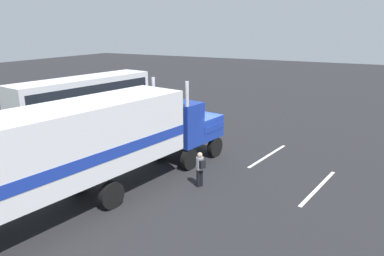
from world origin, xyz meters
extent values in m
plane|color=#232326|center=(0.00, 0.00, 0.00)|extent=(120.00, 120.00, 0.00)
cube|color=silver|center=(1.63, -3.50, 0.01)|extent=(4.36, 0.94, 0.01)
cube|color=silver|center=(-1.24, -6.64, 0.01)|extent=(4.36, 0.94, 0.01)
cube|color=#193399|center=(0.08, 0.25, 1.70)|extent=(2.21, 2.77, 1.20)
cube|color=#193399|center=(-1.50, 0.52, 2.20)|extent=(1.81, 2.70, 2.20)
cube|color=silver|center=(1.00, 0.08, 1.70)|extent=(0.44, 2.08, 1.08)
cube|color=#193399|center=(0.08, 0.25, 1.76)|extent=(2.21, 2.81, 0.36)
cylinder|color=silver|center=(-1.85, 1.70, 2.80)|extent=(0.18, 0.18, 3.40)
cylinder|color=silver|center=(-2.23, -0.46, 2.80)|extent=(0.18, 0.18, 3.40)
cube|color=silver|center=(-7.75, 1.62, 2.75)|extent=(10.79, 4.38, 2.80)
cube|color=#193399|center=(-7.75, 1.62, 2.33)|extent=(10.80, 4.42, 0.44)
cylinder|color=silver|center=(-0.86, 1.73, 0.95)|extent=(1.39, 0.86, 0.64)
cylinder|color=black|center=(0.56, 1.28, 0.55)|extent=(1.14, 0.49, 1.10)
cylinder|color=black|center=(0.18, -0.89, 0.55)|extent=(1.14, 0.49, 1.10)
cylinder|color=black|center=(-1.70, 1.68, 0.55)|extent=(1.14, 0.49, 1.10)
cylinder|color=black|center=(-2.08, -0.49, 0.55)|extent=(1.14, 0.49, 1.10)
cylinder|color=black|center=(-6.58, 2.53, 0.55)|extent=(1.14, 0.49, 1.10)
cylinder|color=black|center=(-6.96, 0.37, 0.55)|extent=(1.14, 0.49, 1.10)
cylinder|color=black|center=(-3.66, -1.81, 0.41)|extent=(0.18, 0.18, 0.82)
cylinder|color=black|center=(-3.52, -1.88, 0.41)|extent=(0.18, 0.18, 0.82)
cylinder|color=gray|center=(-3.59, -1.85, 1.11)|extent=(0.34, 0.34, 0.58)
sphere|color=tan|center=(-3.59, -1.85, 1.51)|extent=(0.23, 0.23, 0.23)
cube|color=black|center=(-3.68, -2.02, 1.14)|extent=(0.30, 0.26, 0.36)
cube|color=silver|center=(2.17, 10.66, 1.95)|extent=(11.26, 4.16, 2.90)
cube|color=black|center=(2.17, 10.66, 2.53)|extent=(10.61, 4.10, 0.90)
cylinder|color=black|center=(6.39, 11.16, 0.50)|extent=(1.03, 0.43, 1.00)
cylinder|color=black|center=(6.06, 8.93, 0.50)|extent=(1.03, 0.43, 1.00)
cylinder|color=black|center=(-1.32, 12.32, 0.50)|extent=(1.03, 0.43, 1.00)
cylinder|color=black|center=(-1.65, 10.10, 0.50)|extent=(1.03, 0.43, 1.00)
camera|label=1|loc=(-16.36, -8.23, 6.93)|focal=32.26mm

